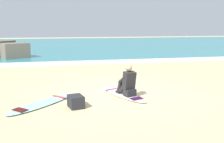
{
  "coord_description": "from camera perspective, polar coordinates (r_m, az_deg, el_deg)",
  "views": [
    {
      "loc": [
        -1.87,
        -7.92,
        2.15
      ],
      "look_at": [
        0.07,
        0.92,
        0.55
      ],
      "focal_mm": 41.98,
      "sensor_mm": 36.0,
      "label": 1
    }
  ],
  "objects": [
    {
      "name": "beach_bag",
      "position": [
        7.04,
        -7.87,
        -6.49
      ],
      "size": [
        0.45,
        0.54,
        0.32
      ],
      "primitive_type": "cube",
      "rotation": [
        0.0,
        0.0,
        0.21
      ],
      "color": "#232328",
      "rests_on": "ground"
    },
    {
      "name": "sea",
      "position": [
        28.62,
        -8.65,
        5.72
      ],
      "size": [
        80.0,
        28.0,
        0.1
      ],
      "primitive_type": "cube",
      "color": "teal",
      "rests_on": "ground"
    },
    {
      "name": "surfboard_spare_near",
      "position": [
        7.48,
        -14.97,
        -6.74
      ],
      "size": [
        2.0,
        2.07,
        0.08
      ],
      "color": "#9ED1E5",
      "rests_on": "ground"
    },
    {
      "name": "breaking_foam",
      "position": [
        15.05,
        -5.13,
        2.0
      ],
      "size": [
        80.0,
        0.9,
        0.11
      ],
      "primitive_type": "cube",
      "color": "white",
      "rests_on": "ground"
    },
    {
      "name": "surfer_seated",
      "position": [
        7.89,
        3.41,
        -2.54
      ],
      "size": [
        0.52,
        0.77,
        0.95
      ],
      "color": "#232326",
      "rests_on": "surfboard_main"
    },
    {
      "name": "surfboard_main",
      "position": [
        8.17,
        2.32,
        -4.98
      ],
      "size": [
        1.26,
        2.23,
        0.08
      ],
      "color": "white",
      "rests_on": "ground"
    },
    {
      "name": "ground_plane",
      "position": [
        8.41,
        0.86,
        -4.78
      ],
      "size": [
        80.0,
        80.0,
        0.0
      ],
      "primitive_type": "plane",
      "color": "#CCB584"
    }
  ]
}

